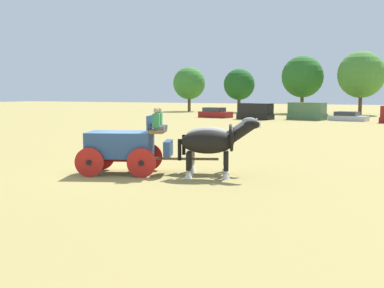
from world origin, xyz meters
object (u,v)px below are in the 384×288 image
object	(u,v)px
draft_horse_off	(212,143)
parked_vehicle_b	(255,112)
parked_vehicle_c	(307,111)
parked_vehicle_a	(215,113)
show_wagon	(125,145)
draft_horse_near	(213,139)
parked_vehicle_d	(348,117)

from	to	relation	value
draft_horse_off	parked_vehicle_b	size ratio (longest dim) A/B	0.67
parked_vehicle_b	parked_vehicle_c	size ratio (longest dim) A/B	0.97
draft_horse_off	parked_vehicle_a	size ratio (longest dim) A/B	0.68
draft_horse_off	parked_vehicle_c	xyz separation A→B (m)	(-4.83, 39.24, -0.33)
show_wagon	draft_horse_near	distance (m)	3.48
draft_horse_off	parked_vehicle_a	world-z (taller)	draft_horse_off
parked_vehicle_a	parked_vehicle_c	xyz separation A→B (m)	(11.32, 0.14, 0.41)
show_wagon	draft_horse_near	world-z (taller)	show_wagon
parked_vehicle_d	parked_vehicle_b	bearing A→B (deg)	-169.20
draft_horse_near	parked_vehicle_c	xyz separation A→B (m)	(-4.37, 38.02, -0.36)
draft_horse_off	parked_vehicle_c	distance (m)	39.54
show_wagon	parked_vehicle_b	world-z (taller)	show_wagon
draft_horse_near	parked_vehicle_c	bearing A→B (deg)	96.56
draft_horse_near	parked_vehicle_b	bearing A→B (deg)	105.36
show_wagon	parked_vehicle_c	bearing A→B (deg)	92.04
draft_horse_near	parked_vehicle_b	size ratio (longest dim) A/B	0.66
parked_vehicle_a	parked_vehicle_b	bearing A→B (deg)	-16.73
show_wagon	draft_horse_off	distance (m)	3.48
draft_horse_off	parked_vehicle_c	bearing A→B (deg)	97.02
draft_horse_off	parked_vehicle_d	xyz separation A→B (m)	(-0.31, 39.29, -0.85)
show_wagon	parked_vehicle_a	size ratio (longest dim) A/B	1.24
parked_vehicle_d	parked_vehicle_c	bearing A→B (deg)	-179.33
draft_horse_near	draft_horse_off	xyz separation A→B (m)	(0.46, -1.22, -0.03)
parked_vehicle_d	draft_horse_near	bearing A→B (deg)	-90.23
parked_vehicle_d	parked_vehicle_a	bearing A→B (deg)	-179.30
show_wagon	parked_vehicle_d	bearing A→B (deg)	85.55
parked_vehicle_c	parked_vehicle_d	xyz separation A→B (m)	(4.52, 0.05, -0.52)
parked_vehicle_b	parked_vehicle_a	bearing A→B (deg)	163.27
show_wagon	parked_vehicle_d	distance (m)	40.04
show_wagon	parked_vehicle_c	xyz separation A→B (m)	(-1.42, 39.86, -0.17)
parked_vehicle_b	parked_vehicle_c	bearing A→B (deg)	18.60
draft_horse_near	parked_vehicle_b	world-z (taller)	draft_horse_near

